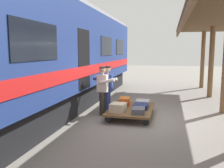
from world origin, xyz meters
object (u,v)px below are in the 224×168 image
train_car (44,56)px  porter_by_door (103,89)px  suitcase_cream_canvas (118,108)px  porter_in_overalls (107,88)px  suitcase_gray_aluminum (143,102)px  suitcase_navy_fabric (141,106)px  suitcase_orange_carryall (125,101)px  suitcase_red_plastic (122,105)px  luggage_cart (131,109)px  suitcase_slate_roller (138,110)px

train_car → porter_by_door: (-2.07, -0.30, -1.14)m
train_car → suitcase_cream_canvas: size_ratio=35.37×
suitcase_cream_canvas → porter_in_overalls: bearing=-55.3°
suitcase_gray_aluminum → suitcase_navy_fabric: bearing=90.0°
suitcase_navy_fabric → suitcase_orange_carryall: bearing=-42.2°
suitcase_red_plastic → porter_in_overalls: size_ratio=0.27×
luggage_cart → porter_in_overalls: 1.17m
suitcase_red_plastic → suitcase_orange_carryall: suitcase_orange_carryall is taller
suitcase_cream_canvas → porter_in_overalls: (0.59, -0.85, 0.49)m
train_car → porter_in_overalls: bearing=-165.5°
suitcase_red_plastic → porter_by_door: size_ratio=0.27×
train_car → suitcase_red_plastic: train_car is taller
luggage_cart → suitcase_orange_carryall: bearing=-61.1°
suitcase_gray_aluminum → suitcase_red_plastic: 0.89m
suitcase_navy_fabric → porter_by_door: bearing=0.1°
suitcase_cream_canvas → porter_by_door: 1.02m
train_car → luggage_cart: 3.57m
suitcase_cream_canvas → suitcase_red_plastic: 0.60m
train_car → suitcase_orange_carryall: 3.31m
suitcase_gray_aluminum → suitcase_orange_carryall: 0.66m
suitcase_navy_fabric → luggage_cart: bearing=0.0°
porter_in_overalls → suitcase_navy_fabric: bearing=168.5°
suitcase_navy_fabric → porter_in_overalls: porter_in_overalls is taller
suitcase_gray_aluminum → suitcase_cream_canvas: suitcase_cream_canvas is taller
porter_in_overalls → porter_by_door: size_ratio=1.00×
suitcase_cream_canvas → train_car: bearing=-6.2°
suitcase_gray_aluminum → suitcase_slate_roller: size_ratio=0.99×
train_car → suitcase_navy_fabric: size_ratio=34.24×
suitcase_navy_fabric → porter_in_overalls: bearing=-11.5°
porter_in_overalls → porter_by_door: same height
suitcase_cream_canvas → suitcase_slate_roller: size_ratio=0.87×
suitcase_gray_aluminum → suitcase_navy_fabric: 0.60m
suitcase_red_plastic → suitcase_slate_roller: 0.89m
suitcase_red_plastic → luggage_cart: bearing=180.0°
luggage_cart → porter_in_overalls: porter_in_overalls is taller
suitcase_slate_roller → suitcase_orange_carryall: bearing=-61.1°
luggage_cart → suitcase_red_plastic: size_ratio=4.76×
train_car → suitcase_cream_canvas: train_car is taller
suitcase_gray_aluminum → suitcase_slate_roller: suitcase_gray_aluminum is taller
suitcase_slate_roller → porter_in_overalls: bearing=-34.3°
suitcase_orange_carryall → suitcase_red_plastic: bearing=90.0°
suitcase_cream_canvas → porter_in_overalls: porter_in_overalls is taller
suitcase_red_plastic → train_car: bearing=6.3°
suitcase_orange_carryall → porter_in_overalls: bearing=30.3°
train_car → suitcase_slate_roller: (-3.39, 0.29, -1.68)m
luggage_cart → suitcase_gray_aluminum: size_ratio=3.97×
suitcase_cream_canvas → suitcase_navy_fabric: 0.89m
suitcase_red_plastic → suitcase_cream_canvas: bearing=90.0°
suitcase_slate_roller → porter_in_overalls: 1.60m
suitcase_gray_aluminum → suitcase_slate_roller: bearing=90.0°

